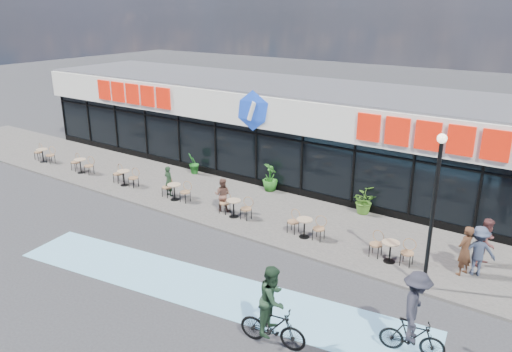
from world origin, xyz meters
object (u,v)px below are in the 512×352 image
(cyclist_a, at_px, (273,312))
(pedestrian_a, at_px, (465,251))
(potted_plant_mid, at_px, (270,177))
(pedestrian_b, at_px, (487,242))
(cyclist_b, at_px, (415,316))
(lamp_post, at_px, (434,200))
(potted_plant_left, at_px, (193,163))
(pedestrian_c, at_px, (478,251))
(bistro_set_0, at_px, (44,154))
(patron_left, at_px, (169,181))
(patron_right, at_px, (222,195))
(potted_plant_right, at_px, (363,200))

(cyclist_a, bearing_deg, pedestrian_a, 63.59)
(potted_plant_mid, height_order, pedestrian_b, pedestrian_b)
(potted_plant_mid, distance_m, cyclist_b, 11.98)
(lamp_post, distance_m, cyclist_b, 3.77)
(potted_plant_left, relative_size, potted_plant_mid, 0.88)
(pedestrian_b, xyz_separation_m, cyclist_a, (-3.64, -7.49, 0.05))
(potted_plant_left, bearing_deg, cyclist_a, -40.16)
(pedestrian_c, distance_m, cyclist_a, 7.55)
(bistro_set_0, xyz_separation_m, potted_plant_mid, (12.85, 3.36, 0.19))
(lamp_post, xyz_separation_m, patron_left, (-12.06, 1.24, -2.24))
(patron_right, height_order, pedestrian_a, pedestrian_a)
(potted_plant_mid, relative_size, cyclist_a, 0.56)
(patron_right, bearing_deg, pedestrian_a, 160.15)
(patron_left, relative_size, cyclist_a, 0.61)
(cyclist_b, bearing_deg, patron_left, 160.84)
(pedestrian_a, relative_size, pedestrian_c, 1.01)
(bistro_set_0, distance_m, pedestrian_a, 22.23)
(pedestrian_b, relative_size, cyclist_a, 0.73)
(lamp_post, xyz_separation_m, pedestrian_b, (1.21, 2.60, -2.10))
(bistro_set_0, relative_size, potted_plant_left, 1.35)
(potted_plant_mid, xyz_separation_m, cyclist_a, (6.18, -9.31, 0.24))
(bistro_set_0, height_order, patron_left, patron_left)
(cyclist_a, bearing_deg, potted_plant_left, 139.84)
(cyclist_b, bearing_deg, pedestrian_b, 84.44)
(potted_plant_right, distance_m, cyclist_a, 9.40)
(potted_plant_left, bearing_deg, potted_plant_mid, 2.95)
(bistro_set_0, relative_size, potted_plant_mid, 1.19)
(potted_plant_mid, bearing_deg, cyclist_a, -56.41)
(bistro_set_0, distance_m, potted_plant_mid, 13.28)
(potted_plant_left, bearing_deg, pedestrian_a, -10.80)
(pedestrian_b, bearing_deg, bistro_set_0, 107.21)
(pedestrian_a, bearing_deg, bistro_set_0, -65.74)
(bistro_set_0, bearing_deg, patron_right, 0.82)
(potted_plant_right, relative_size, pedestrian_c, 0.67)
(patron_right, distance_m, cyclist_a, 8.94)
(bistro_set_0, bearing_deg, cyclist_a, -17.36)
(lamp_post, height_order, pedestrian_a, lamp_post)
(bistro_set_0, distance_m, cyclist_a, 19.95)
(potted_plant_left, xyz_separation_m, pedestrian_b, (14.39, -1.58, 0.27))
(cyclist_a, bearing_deg, bistro_set_0, 162.64)
(potted_plant_left, height_order, pedestrian_c, pedestrian_c)
(potted_plant_mid, xyz_separation_m, potted_plant_right, (4.66, -0.04, -0.08))
(cyclist_b, bearing_deg, potted_plant_mid, 140.64)
(potted_plant_right, relative_size, patron_left, 0.81)
(potted_plant_left, distance_m, pedestrian_a, 14.20)
(potted_plant_right, relative_size, pedestrian_a, 0.67)
(bistro_set_0, xyz_separation_m, patron_right, (12.53, 0.18, 0.27))
(patron_left, xyz_separation_m, patron_right, (3.13, -0.00, 0.02))
(lamp_post, xyz_separation_m, patron_right, (-8.93, 1.24, -2.21))
(potted_plant_mid, height_order, cyclist_a, cyclist_a)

